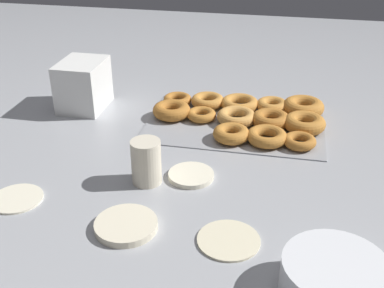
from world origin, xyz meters
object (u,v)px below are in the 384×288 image
at_px(pancake_3, 191,176).
at_px(container_stack, 83,85).
at_px(paper_cup, 145,162).
at_px(donut_tray, 247,117).
at_px(pancake_0, 229,239).
at_px(pancake_1, 126,225).
at_px(pancake_2, 17,198).
at_px(batter_bowl, 334,280).

distance_m(pancake_3, container_stack, 0.49).
bearing_deg(paper_cup, donut_tray, -118.95).
xyz_separation_m(pancake_0, pancake_3, (0.11, -0.19, 0.00)).
bearing_deg(donut_tray, pancake_1, 70.60).
xyz_separation_m(pancake_3, container_stack, (0.37, -0.31, 0.06)).
relative_size(pancake_2, paper_cup, 1.08).
xyz_separation_m(donut_tray, container_stack, (0.47, -0.01, 0.05)).
distance_m(pancake_1, batter_bowl, 0.38).
distance_m(pancake_0, batter_bowl, 0.20).
xyz_separation_m(donut_tray, paper_cup, (0.18, 0.33, 0.03)).
bearing_deg(paper_cup, pancake_0, 141.55).
distance_m(pancake_3, batter_bowl, 0.41).
relative_size(container_stack, paper_cup, 1.54).
height_order(pancake_1, batter_bowl, batter_bowl).
xyz_separation_m(pancake_3, paper_cup, (0.09, 0.03, 0.04)).
bearing_deg(pancake_0, pancake_3, -60.43).
relative_size(pancake_0, pancake_2, 1.08).
relative_size(pancake_2, donut_tray, 0.23).
xyz_separation_m(container_stack, paper_cup, (-0.28, 0.34, -0.02)).
distance_m(pancake_0, pancake_1, 0.19).
height_order(container_stack, paper_cup, container_stack).
bearing_deg(pancake_0, donut_tray, -87.94).
relative_size(pancake_1, donut_tray, 0.25).
height_order(donut_tray, paper_cup, paper_cup).
height_order(batter_bowl, paper_cup, paper_cup).
relative_size(pancake_2, pancake_3, 1.06).
height_order(pancake_3, paper_cup, paper_cup).
bearing_deg(pancake_1, pancake_3, -113.01).
xyz_separation_m(pancake_0, container_stack, (0.48, -0.50, 0.06)).
height_order(batter_bowl, container_stack, container_stack).
bearing_deg(donut_tray, container_stack, -1.27).
xyz_separation_m(pancake_3, batter_bowl, (-0.28, 0.29, 0.03)).
distance_m(pancake_2, container_stack, 0.47).
bearing_deg(pancake_1, batter_bowl, 165.58).
bearing_deg(paper_cup, pancake_2, 26.59).
relative_size(pancake_0, batter_bowl, 0.69).
height_order(pancake_0, container_stack, container_stack).
bearing_deg(pancake_1, container_stack, -60.04).
bearing_deg(container_stack, pancake_0, 133.84).
height_order(pancake_0, pancake_2, same).
bearing_deg(container_stack, pancake_1, 119.96).
xyz_separation_m(pancake_2, donut_tray, (-0.42, -0.45, 0.01)).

